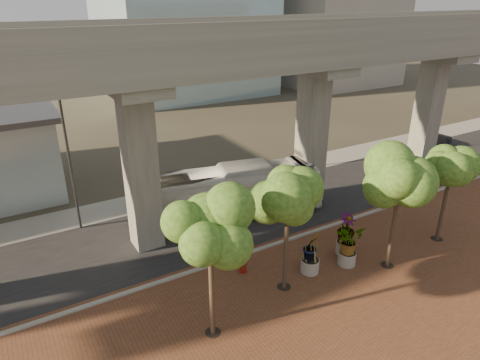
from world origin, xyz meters
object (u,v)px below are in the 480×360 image
transit_bus (229,193)px  planter_front (349,241)px  fire_hydrant (243,264)px  parked_car (431,140)px

transit_bus → planter_front: bearing=-148.7°
fire_hydrant → transit_bus: bearing=67.3°
planter_front → fire_hydrant: bearing=156.6°
planter_front → transit_bus: bearing=108.6°
parked_car → fire_hydrant: bearing=102.2°
transit_bus → planter_front: 8.62m
transit_bus → fire_hydrant: size_ratio=12.55×
parked_car → fire_hydrant: (-26.01, -8.23, -0.25)m
fire_hydrant → planter_front: bearing=-23.4°
parked_car → planter_front: size_ratio=2.01×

